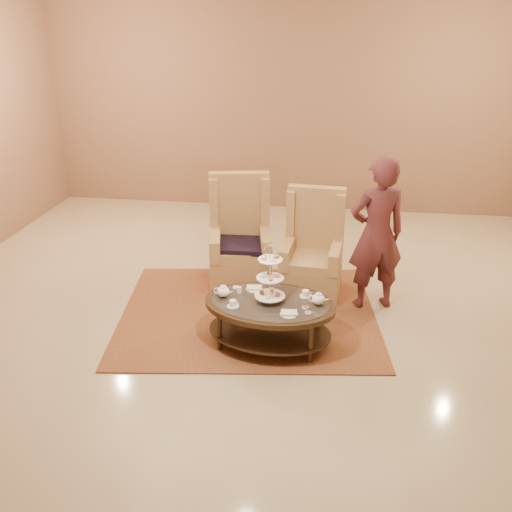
% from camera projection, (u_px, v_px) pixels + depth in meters
% --- Properties ---
extents(ground, '(8.00, 8.00, 0.00)m').
position_uv_depth(ground, '(260.00, 324.00, 6.09)').
color(ground, '#BFAF8E').
rests_on(ground, ground).
extents(ceiling, '(8.00, 8.00, 0.02)m').
position_uv_depth(ceiling, '(260.00, 324.00, 6.09)').
color(ceiling, silver).
rests_on(ceiling, ground).
extents(wall_back, '(8.00, 0.04, 3.50)m').
position_uv_depth(wall_back, '(294.00, 102.00, 9.03)').
color(wall_back, '#8C664C').
rests_on(wall_back, ground).
extents(rug, '(3.04, 2.64, 0.01)m').
position_uv_depth(rug, '(248.00, 313.00, 6.29)').
color(rug, brown).
rests_on(rug, ground).
extents(tea_table, '(1.38, 1.02, 1.08)m').
position_uv_depth(tea_table, '(270.00, 309.00, 5.57)').
color(tea_table, black).
rests_on(tea_table, ground).
extents(armchair_left, '(0.84, 0.86, 1.33)m').
position_uv_depth(armchair_left, '(240.00, 248.00, 6.87)').
color(armchair_left, tan).
rests_on(armchair_left, ground).
extents(armchair_right, '(0.71, 0.74, 1.23)m').
position_uv_depth(armchair_right, '(312.00, 259.00, 6.65)').
color(armchair_right, tan).
rests_on(armchair_right, ground).
extents(person, '(0.73, 0.60, 1.73)m').
position_uv_depth(person, '(377.00, 235.00, 6.13)').
color(person, '#522327').
rests_on(person, ground).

